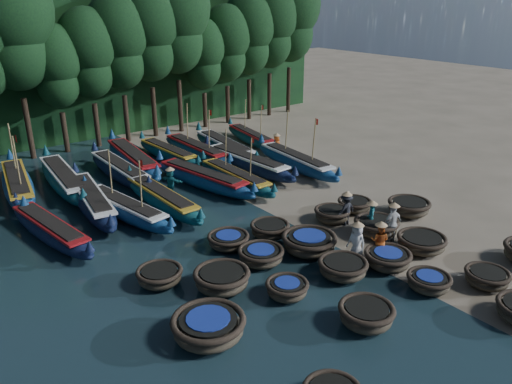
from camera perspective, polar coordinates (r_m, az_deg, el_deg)
ground at (r=23.33m, az=6.46°, el=-4.90°), size 120.00×120.00×0.00m
foliage_wall at (r=41.30m, az=-17.21°, el=13.35°), size 40.00×3.00×10.00m
coracle_6 at (r=17.54m, az=12.49°, el=-13.52°), size 1.92×1.92×0.77m
coracle_7 at (r=20.07m, az=19.14°, el=-9.64°), size 1.75×1.75×0.63m
coracle_8 at (r=21.16m, az=24.89°, el=-8.84°), size 1.80×1.80×0.64m
coracle_10 at (r=16.64m, az=-5.45°, el=-15.07°), size 2.45×2.45×0.83m
coracle_11 at (r=18.63m, az=3.57°, el=-10.93°), size 1.67×1.67×0.64m
coracle_12 at (r=20.08m, az=9.90°, el=-8.51°), size 1.98×1.98×0.71m
coracle_13 at (r=21.06m, az=14.81°, el=-7.37°), size 1.95×1.95×0.73m
coracle_14 at (r=22.82m, az=18.39°, el=-5.47°), size 2.49×2.49×0.70m
coracle_15 at (r=19.03m, az=-3.93°, el=-9.87°), size 2.17×2.17×0.80m
coracle_16 at (r=20.68m, az=0.57°, el=-7.22°), size 1.98×1.98×0.68m
coracle_17 at (r=21.60m, az=6.10°, el=-5.75°), size 2.92×2.92×0.83m
coracle_18 at (r=23.63m, az=13.58°, el=-3.83°), size 2.34×2.34×0.78m
coracle_19 at (r=26.20m, az=17.08°, el=-1.62°), size 2.13×2.13×0.76m
coracle_20 at (r=19.68m, az=-10.96°, el=-9.36°), size 1.86×1.86×0.66m
coracle_21 at (r=21.96m, az=-3.17°, el=-5.50°), size 2.27×2.27×0.63m
coracle_22 at (r=22.83m, az=1.60°, el=-4.27°), size 1.94×1.94×0.69m
coracle_23 at (r=24.59m, az=8.69°, el=-2.53°), size 1.77×1.77×0.70m
coracle_24 at (r=25.96m, az=11.18°, el=-1.43°), size 1.82×1.82×0.64m
long_boat_1 at (r=24.38m, az=-22.44°, el=-3.97°), size 2.34×7.56×1.34m
long_boat_2 at (r=26.87m, az=-18.26°, el=-0.87°), size 2.69×8.36×1.49m
long_boat_3 at (r=25.48m, az=-14.78°, el=-1.82°), size 2.56×7.72×3.32m
long_boat_4 at (r=26.24m, az=-10.69°, el=-0.75°), size 1.43×7.88×1.39m
long_boat_5 at (r=28.68m, az=-6.08°, el=1.57°), size 2.80×8.27×1.47m
long_boat_6 at (r=28.85m, az=-2.36°, el=1.68°), size 1.41×7.46×3.17m
long_boat_7 at (r=31.13m, az=-1.04°, el=3.39°), size 2.06×8.74×1.54m
long_boat_8 at (r=31.54m, az=4.59°, el=3.53°), size 2.22×8.36×3.57m
long_boat_10 at (r=30.49m, az=-25.58°, el=0.79°), size 2.90×8.72×3.75m
long_boat_11 at (r=30.30m, az=-21.13°, el=1.39°), size 2.35×9.01×1.59m
long_boat_12 at (r=30.95m, az=-15.31°, el=2.43°), size 1.55×8.35×1.47m
long_boat_13 at (r=32.72m, az=-13.89°, el=3.72°), size 2.60×9.08×1.61m
long_boat_14 at (r=33.85m, az=-9.99°, el=4.44°), size 1.62×7.48×1.32m
long_boat_15 at (r=33.96m, az=-6.83°, el=4.79°), size 1.51×8.34×3.54m
long_boat_16 at (r=34.42m, az=-3.56°, el=5.16°), size 2.43×8.61×1.52m
long_boat_17 at (r=37.11m, az=-0.58°, el=6.30°), size 2.39×7.22×3.10m
fisherman_0 at (r=21.07m, az=11.43°, el=-5.53°), size 0.60×0.87×1.91m
fisherman_1 at (r=23.57m, az=13.03°, el=-2.66°), size 0.65×0.67×1.75m
fisherman_2 at (r=21.52m, az=13.97°, el=-5.32°), size 0.90×0.97×1.79m
fisherman_3 at (r=24.22m, az=10.26°, el=-1.85°), size 1.06×0.61×1.82m
fisherman_4 at (r=22.98m, az=15.33°, el=-3.35°), size 1.09×0.52×2.01m
fisherman_5 at (r=27.80m, az=-9.73°, el=1.24°), size 0.88×1.49×1.73m
fisherman_6 at (r=34.22m, az=2.37°, el=5.50°), size 0.76×0.86×1.69m
tree_4 at (r=35.62m, az=-26.26°, el=16.90°), size 5.34×5.34×12.58m
tree_5 at (r=36.45m, az=-21.97°, el=13.29°), size 3.68×3.68×8.68m
tree_6 at (r=37.09m, az=-18.65°, el=14.89°), size 4.09×4.09×9.65m
tree_7 at (r=37.87m, az=-15.41°, el=16.39°), size 4.51×4.51×10.63m
tree_8 at (r=38.79m, az=-12.26°, el=17.78°), size 4.92×4.92×11.60m
tree_9 at (r=39.83m, az=-9.22°, el=19.05°), size 5.34×5.34×12.58m
tree_10 at (r=41.21m, az=-6.11°, el=15.51°), size 3.68×3.68×8.68m
tree_11 at (r=42.41m, az=-3.41°, el=16.69°), size 4.09×4.09×9.65m
tree_12 at (r=43.70m, az=-0.83°, el=17.76°), size 4.51×4.51×10.63m
tree_13 at (r=45.09m, az=1.62°, el=18.74°), size 4.92×4.92×11.60m
tree_14 at (r=46.56m, az=3.94°, el=19.63°), size 5.34×5.34×12.58m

